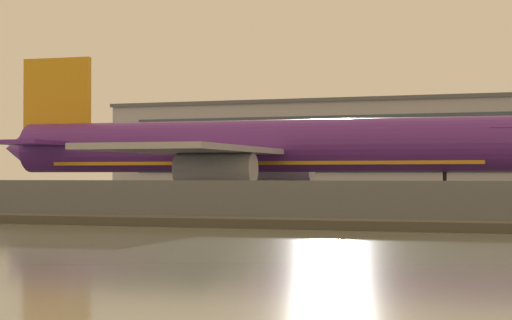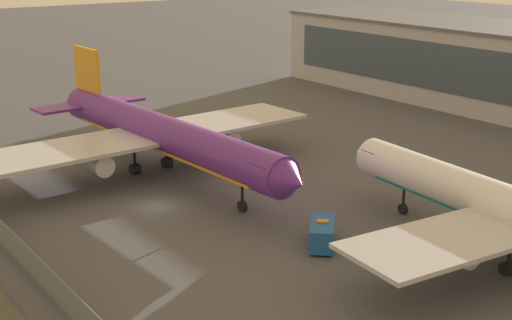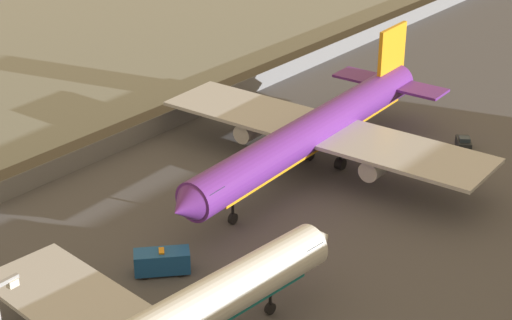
{
  "view_description": "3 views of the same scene",
  "coord_description": "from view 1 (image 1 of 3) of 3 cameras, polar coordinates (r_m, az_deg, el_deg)",
  "views": [
    {
      "loc": [
        20.02,
        -70.41,
        2.75
      ],
      "look_at": [
        -10.32,
        9.35,
        4.12
      ],
      "focal_mm": 70.0,
      "sensor_mm": 36.0,
      "label": 1
    },
    {
      "loc": [
        62.11,
        -32.04,
        26.04
      ],
      "look_at": [
        2.41,
        10.9,
        3.72
      ],
      "focal_mm": 50.0,
      "sensor_mm": 36.0,
      "label": 2
    },
    {
      "loc": [
        64.55,
        57.1,
        44.08
      ],
      "look_at": [
        2.33,
        6.15,
        5.77
      ],
      "focal_mm": 60.0,
      "sensor_mm": 36.0,
      "label": 3
    }
  ],
  "objects": [
    {
      "name": "ground_plane",
      "position": [
        73.25,
        4.96,
        -3.07
      ],
      "size": [
        500.0,
        500.0,
        0.0
      ],
      "primitive_type": "plane",
      "color": "#4C4C51"
    },
    {
      "name": "shoreline_seawall",
      "position": [
        53.84,
        -1.03,
        -3.58
      ],
      "size": [
        320.0,
        3.0,
        0.5
      ],
      "color": "#474238",
      "rests_on": "ground"
    },
    {
      "name": "perimeter_fence",
      "position": [
        58.0,
        0.63,
        -2.41
      ],
      "size": [
        280.0,
        0.1,
        2.49
      ],
      "color": "slate",
      "rests_on": "ground"
    },
    {
      "name": "cargo_jet_purple",
      "position": [
        81.36,
        -0.22,
        0.67
      ],
      "size": [
        47.57,
        41.1,
        13.12
      ],
      "color": "#602889",
      "rests_on": "ground"
    },
    {
      "name": "baggage_tug",
      "position": [
        97.97,
        -6.88,
        -2.05
      ],
      "size": [
        3.54,
        3.15,
        1.8
      ],
      "color": "#1E2328",
      "rests_on": "ground"
    },
    {
      "name": "terminal_building",
      "position": [
        140.07,
        13.87,
        0.71
      ],
      "size": [
        109.74,
        20.93,
        13.32
      ],
      "color": "#B2B2B7",
      "rests_on": "ground"
    }
  ]
}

